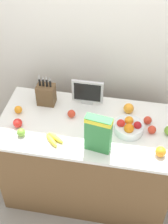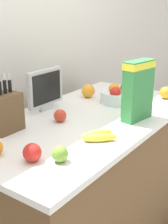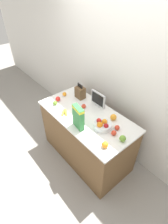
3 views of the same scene
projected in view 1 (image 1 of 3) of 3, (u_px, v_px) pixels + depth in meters
ground_plane at (87, 187)px, 3.22m from camera, size 14.00×14.00×0.00m
wall_back at (99, 47)px, 2.78m from camera, size 9.00×0.06×2.60m
counter at (87, 159)px, 2.92m from camera, size 1.51×0.77×0.91m
knife_block at (46, 94)px, 2.75m from camera, size 0.16×0.12×0.30m
small_monitor at (87, 92)px, 2.72m from camera, size 0.28×0.03×0.25m
cereal_box at (98, 133)px, 2.29m from camera, size 0.21×0.10×0.33m
fruit_bowl at (129, 127)px, 2.52m from camera, size 0.24×0.24×0.13m
banana_bunch at (54, 139)px, 2.46m from camera, size 0.18×0.16×0.04m
apple_front at (18, 123)px, 2.57m from camera, size 0.08×0.08×0.08m
apple_rear at (21, 133)px, 2.49m from camera, size 0.07×0.07×0.07m
apple_rightmost at (152, 130)px, 2.51m from camera, size 0.07×0.07×0.07m
apple_near_bananas at (148, 120)px, 2.60m from camera, size 0.07×0.07×0.07m
apple_by_knife_block at (71, 114)px, 2.66m from camera, size 0.07×0.07×0.07m
orange_front_left at (161, 152)px, 2.34m from camera, size 0.08×0.08×0.08m
orange_back_center at (18, 110)px, 2.70m from camera, size 0.07×0.07×0.07m
orange_mid_right at (129, 108)px, 2.69m from camera, size 0.09×0.09×0.09m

